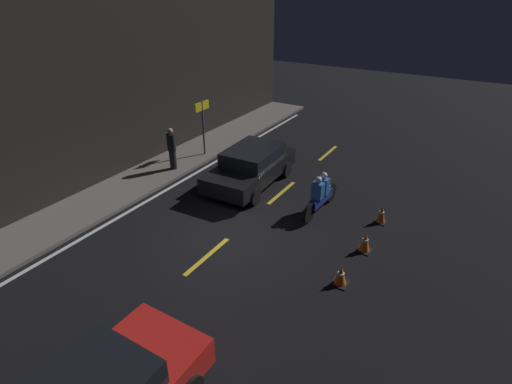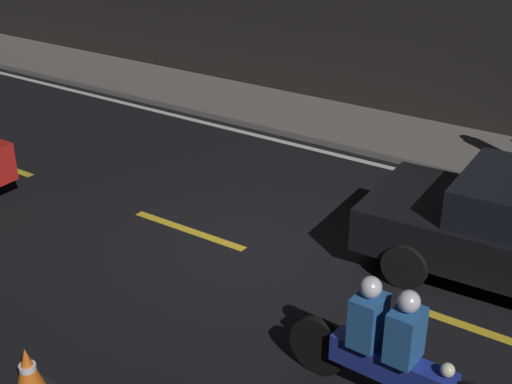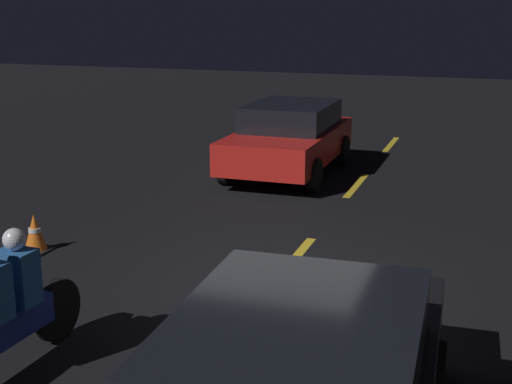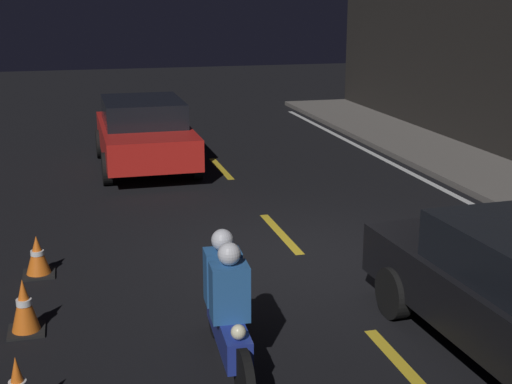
{
  "view_description": "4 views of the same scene",
  "coord_description": "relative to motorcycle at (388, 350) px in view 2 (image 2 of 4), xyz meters",
  "views": [
    {
      "loc": [
        -8.12,
        -5.93,
        6.89
      ],
      "look_at": [
        1.17,
        -0.3,
        1.16
      ],
      "focal_mm": 28.0,
      "sensor_mm": 36.0,
      "label": 1
    },
    {
      "loc": [
        5.01,
        -7.12,
        5.09
      ],
      "look_at": [
        0.55,
        -0.51,
        1.25
      ],
      "focal_mm": 50.0,
      "sensor_mm": 36.0,
      "label": 2
    },
    {
      "loc": [
        8.03,
        2.55,
        3.46
      ],
      "look_at": [
        -0.66,
        -0.44,
        1.04
      ],
      "focal_mm": 50.0,
      "sensor_mm": 36.0,
      "label": 3
    },
    {
      "loc": [
        9.21,
        -3.09,
        3.63
      ],
      "look_at": [
        -0.42,
        -0.55,
        0.87
      ],
      "focal_mm": 50.0,
      "sensor_mm": 36.0,
      "label": 4
    }
  ],
  "objects": [
    {
      "name": "ground_plane",
      "position": [
        -2.93,
        1.73,
        -0.66
      ],
      "size": [
        56.0,
        56.0,
        0.0
      ],
      "primitive_type": "plane",
      "color": "black"
    },
    {
      "name": "raised_curb",
      "position": [
        -2.93,
        6.86,
        -0.59
      ],
      "size": [
        28.0,
        2.18,
        0.12
      ],
      "color": "#605B56",
      "rests_on": "ground"
    },
    {
      "name": "lane_dash_c",
      "position": [
        -3.93,
        1.73,
        -0.65
      ],
      "size": [
        2.0,
        0.14,
        0.01
      ],
      "color": "gold",
      "rests_on": "ground"
    },
    {
      "name": "lane_dash_d",
      "position": [
        0.57,
        1.73,
        -0.65
      ],
      "size": [
        2.0,
        0.14,
        0.01
      ],
      "color": "gold",
      "rests_on": "ground"
    },
    {
      "name": "lane_solid_kerb",
      "position": [
        -2.93,
        5.52,
        -0.65
      ],
      "size": [
        25.2,
        0.14,
        0.01
      ],
      "color": "silver",
      "rests_on": "ground"
    },
    {
      "name": "motorcycle",
      "position": [
        0.0,
        0.0,
        0.0
      ],
      "size": [
        2.38,
        0.39,
        1.41
      ],
      "rotation": [
        0.0,
        0.0,
        -0.05
      ],
      "color": "black",
      "rests_on": "ground"
    },
    {
      "name": "traffic_cone_near",
      "position": [
        -3.1,
        -1.91,
        -0.39
      ],
      "size": [
        0.42,
        0.42,
        0.55
      ],
      "color": "black",
      "rests_on": "ground"
    }
  ]
}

